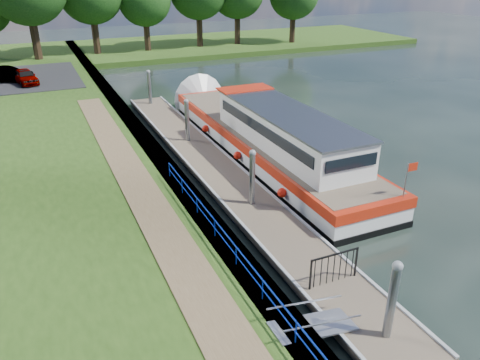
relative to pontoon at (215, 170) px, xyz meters
name	(u,v)px	position (x,y,z in m)	size (l,w,h in m)	color
ground	(373,334)	(0.00, -13.00, -0.18)	(160.00, 160.00, 0.00)	black
bank_edge	(158,161)	(-2.55, 2.00, 0.20)	(1.10, 90.00, 0.78)	#473D2D
far_bank	(192,46)	(12.00, 39.00, 0.12)	(60.00, 18.00, 0.60)	#254212
footpath	(158,220)	(-4.40, -5.00, 0.62)	(1.60, 40.00, 0.05)	brown
blue_fence	(249,267)	(-2.75, -10.00, 1.13)	(0.04, 18.04, 0.72)	#0C2DBF
pontoon	(215,170)	(0.00, 0.00, 0.00)	(2.50, 30.00, 0.56)	brown
mooring_piles	(215,151)	(0.00, 0.00, 1.10)	(0.30, 27.30, 3.55)	gray
gangway	(313,325)	(-1.85, -12.50, 0.44)	(2.58, 1.00, 0.92)	#A5A8AD
gate_panel	(334,264)	(0.00, -10.80, 0.97)	(1.85, 0.05, 1.15)	black
barge	(261,135)	(3.60, 1.82, 0.90)	(4.36, 21.15, 4.78)	black
car_a	(25,76)	(-8.48, 22.30, 1.28)	(1.48, 3.68, 1.25)	#999999
car_b	(8,74)	(-9.78, 23.63, 1.30)	(1.38, 3.96, 1.31)	#999999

